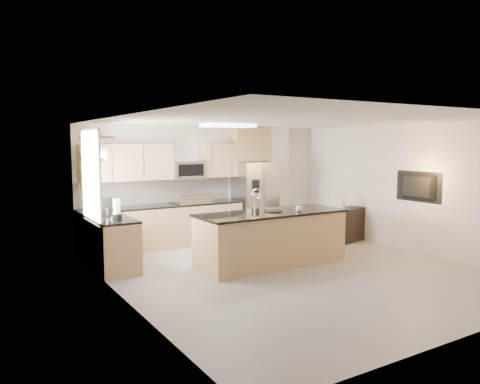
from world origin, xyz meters
TOP-DOWN VIEW (x-y plane):
  - floor at (0.00, 0.00)m, footprint 6.50×6.50m
  - ceiling at (0.00, 0.00)m, footprint 6.00×6.50m
  - wall_back at (0.00, 3.25)m, footprint 6.00×0.02m
  - wall_front at (0.00, -3.25)m, footprint 6.00×0.02m
  - wall_left at (-3.00, 0.00)m, footprint 0.02×6.50m
  - wall_right at (3.00, 0.00)m, footprint 0.02×6.50m
  - back_counter at (-1.23, 2.93)m, footprint 3.55×0.66m
  - left_counter at (-2.67, 1.85)m, footprint 0.66×1.50m
  - range at (-0.60, 2.92)m, footprint 0.76×0.64m
  - upper_cabinets at (-1.30, 3.09)m, footprint 3.50×0.33m
  - microwave at (-0.60, 3.04)m, footprint 0.76×0.40m
  - refrigerator at (1.06, 2.87)m, footprint 0.92×0.78m
  - partition_column at (1.82, 3.10)m, footprint 0.60×0.30m
  - window at (-2.98, 1.85)m, footprint 0.04×1.15m
  - shelf_lower at (-2.85, 1.95)m, footprint 0.30×1.20m
  - shelf_upper at (-2.85, 1.95)m, footprint 0.30×1.20m
  - ceiling_fixture at (-0.40, 1.60)m, footprint 1.00×0.50m
  - island at (-0.08, 0.58)m, footprint 2.83×1.03m
  - credenza at (2.50, 1.32)m, footprint 1.02×0.58m
  - cup at (0.37, 0.34)m, footprint 0.13×0.13m
  - platter at (-0.04, 0.58)m, footprint 0.39×0.39m
  - blender at (-2.67, 1.42)m, footprint 0.16×0.16m
  - kettle at (-2.62, 1.62)m, footprint 0.21×0.21m
  - coffee_maker at (-2.69, 2.04)m, footprint 0.19×0.23m
  - bowl at (-2.85, 2.09)m, footprint 0.47×0.47m
  - flower_vase at (2.41, 1.36)m, footprint 0.69×0.65m
  - television at (2.91, -0.20)m, footprint 0.14×1.08m

SIDE VIEW (x-z plane):
  - floor at x=0.00m, z-range 0.00..0.00m
  - credenza at x=2.50m, z-range 0.00..0.77m
  - left_counter at x=-2.67m, z-range 0.00..0.92m
  - back_counter at x=-1.23m, z-range -0.25..1.19m
  - range at x=-0.60m, z-range -0.10..1.04m
  - island at x=-0.08m, z-range -0.21..1.19m
  - refrigerator at x=1.06m, z-range 0.00..1.78m
  - platter at x=-0.04m, z-range 0.98..0.99m
  - cup at x=0.37m, z-range 0.98..1.07m
  - kettle at x=-2.62m, z-range 0.91..1.16m
  - flower_vase at x=2.41m, z-range 0.77..1.37m
  - blender at x=-2.67m, z-range 0.90..1.27m
  - coffee_maker at x=-2.69m, z-range 0.91..1.25m
  - wall_back at x=0.00m, z-range 0.00..2.60m
  - wall_front at x=0.00m, z-range 0.00..2.60m
  - wall_left at x=-3.00m, z-range 0.00..2.60m
  - wall_right at x=3.00m, z-range 0.00..2.60m
  - partition_column at x=1.82m, z-range 0.00..2.60m
  - television at x=2.91m, z-range 1.04..1.66m
  - microwave at x=-0.60m, z-range 1.43..1.83m
  - window at x=-2.98m, z-range 0.83..2.47m
  - upper_cabinets at x=-1.30m, z-range 1.45..2.20m
  - shelf_lower at x=-2.85m, z-range 1.93..1.97m
  - shelf_upper at x=-2.85m, z-range 2.30..2.34m
  - bowl at x=-2.85m, z-range 2.34..2.42m
  - ceiling_fixture at x=-0.40m, z-range 2.53..2.59m
  - ceiling at x=0.00m, z-range 2.59..2.61m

